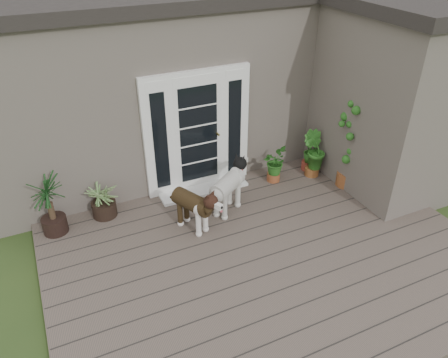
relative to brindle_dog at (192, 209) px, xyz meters
name	(u,v)px	position (x,y,z in m)	size (l,w,h in m)	color
deck	(269,258)	(0.77, -1.07, -0.42)	(6.20, 4.60, 0.12)	#6B5B4C
house_main	(169,75)	(0.77, 3.18, 1.07)	(7.40, 4.00, 3.10)	#665E54
house_wing	(387,105)	(3.67, 0.03, 1.07)	(1.60, 2.40, 3.10)	#665E54
roof_wing	(409,4)	(3.67, 0.03, 2.72)	(1.80, 2.60, 0.20)	#2D2826
door_unit	(198,132)	(0.57, 1.13, 0.71)	(1.90, 0.14, 2.15)	white
door_step	(204,189)	(0.57, 0.93, -0.34)	(1.60, 0.40, 0.05)	white
brindle_dog	(192,209)	(0.00, 0.00, 0.00)	(0.37, 0.87, 0.73)	#3B2A15
white_dog	(227,192)	(0.69, 0.19, 0.02)	(0.39, 0.92, 0.77)	white
spider_plant	(102,198)	(-1.19, 0.93, -0.01)	(0.66, 0.66, 0.70)	#94B36E
yucca	(50,204)	(-1.98, 0.83, 0.15)	(0.72, 0.72, 1.04)	black
herb_a	(274,167)	(1.88, 0.70, -0.08)	(0.45, 0.45, 0.58)	#18541C
herb_b	(313,159)	(2.64, 0.57, -0.03)	(0.45, 0.45, 0.67)	#19591F
herb_c	(310,157)	(2.73, 0.77, -0.11)	(0.33, 0.33, 0.51)	#1A5D1B
sapling	(353,139)	(3.00, 0.00, 0.58)	(0.56, 0.56, 1.89)	#1A5E1B
clog_left	(233,181)	(1.16, 0.93, -0.32)	(0.15, 0.32, 0.09)	#15361F
clog_right	(232,182)	(1.11, 0.90, -0.32)	(0.13, 0.27, 0.08)	black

